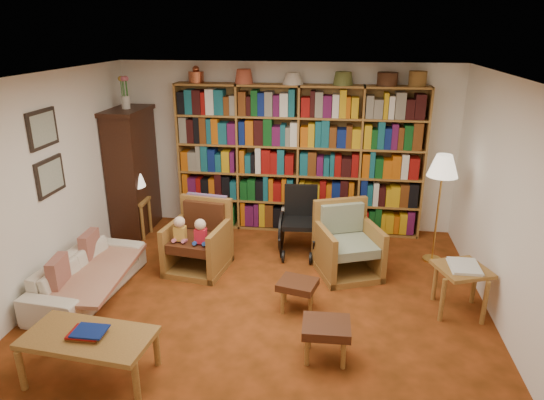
% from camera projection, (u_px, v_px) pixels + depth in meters
% --- Properties ---
extents(floor, '(5.00, 5.00, 0.00)m').
position_uv_depth(floor, '(261.00, 309.00, 5.39)').
color(floor, '#973F17').
rests_on(floor, ground).
extents(ceiling, '(5.00, 5.00, 0.00)m').
position_uv_depth(ceiling, '(259.00, 79.00, 4.55)').
color(ceiling, silver).
rests_on(ceiling, wall_back).
extents(wall_back, '(5.00, 0.00, 5.00)m').
position_uv_depth(wall_back, '(286.00, 147.00, 7.30)').
color(wall_back, white).
rests_on(wall_back, floor).
extents(wall_front, '(5.00, 0.00, 5.00)m').
position_uv_depth(wall_front, '(186.00, 360.00, 2.64)').
color(wall_front, white).
rests_on(wall_front, floor).
extents(wall_left, '(0.00, 5.00, 5.00)m').
position_uv_depth(wall_left, '(34.00, 193.00, 5.30)').
color(wall_left, white).
rests_on(wall_left, floor).
extents(wall_right, '(0.00, 5.00, 5.00)m').
position_uv_depth(wall_right, '(516.00, 216.00, 4.65)').
color(wall_right, white).
rests_on(wall_right, floor).
extents(bookshelf, '(3.60, 0.30, 2.42)m').
position_uv_depth(bookshelf, '(298.00, 156.00, 7.15)').
color(bookshelf, '#A57533').
rests_on(bookshelf, floor).
extents(curio_cabinet, '(0.50, 0.95, 2.40)m').
position_uv_depth(curio_cabinet, '(132.00, 170.00, 7.23)').
color(curio_cabinet, '#33180D').
rests_on(curio_cabinet, floor).
extents(framed_pictures, '(0.03, 0.52, 0.97)m').
position_uv_depth(framed_pictures, '(46.00, 153.00, 5.45)').
color(framed_pictures, black).
rests_on(framed_pictures, wall_left).
extents(sofa, '(1.69, 0.78, 0.48)m').
position_uv_depth(sofa, '(88.00, 275.00, 5.64)').
color(sofa, beige).
rests_on(sofa, floor).
extents(sofa_throw, '(0.90, 1.56, 0.04)m').
position_uv_depth(sofa_throw, '(91.00, 271.00, 5.61)').
color(sofa_throw, beige).
rests_on(sofa_throw, sofa).
extents(cushion_left, '(0.12, 0.36, 0.35)m').
position_uv_depth(cushion_left, '(90.00, 245.00, 5.91)').
color(cushion_left, maroon).
rests_on(cushion_left, sofa).
extents(cushion_right, '(0.16, 0.37, 0.36)m').
position_uv_depth(cushion_right, '(58.00, 272.00, 5.26)').
color(cushion_right, maroon).
rests_on(cushion_right, sofa).
extents(side_table_lamp, '(0.39, 0.39, 0.57)m').
position_uv_depth(side_table_lamp, '(136.00, 210.00, 7.16)').
color(side_table_lamp, '#A57533').
rests_on(side_table_lamp, floor).
extents(table_lamp, '(0.36, 0.36, 0.48)m').
position_uv_depth(table_lamp, '(133.00, 179.00, 7.00)').
color(table_lamp, gold).
rests_on(table_lamp, side_table_lamp).
extents(armchair_leather, '(0.81, 0.85, 0.90)m').
position_uv_depth(armchair_leather, '(199.00, 240.00, 6.25)').
color(armchair_leather, '#A57533').
rests_on(armchair_leather, floor).
extents(armchair_sage, '(0.98, 0.98, 0.90)m').
position_uv_depth(armchair_sage, '(348.00, 246.00, 6.15)').
color(armchair_sage, '#A57533').
rests_on(armchair_sage, floor).
extents(wheelchair, '(0.53, 0.75, 0.93)m').
position_uv_depth(wheelchair, '(300.00, 223.00, 6.65)').
color(wheelchair, black).
rests_on(wheelchair, floor).
extents(floor_lamp, '(0.39, 0.39, 1.46)m').
position_uv_depth(floor_lamp, '(443.00, 170.00, 6.10)').
color(floor_lamp, gold).
rests_on(floor_lamp, floor).
extents(side_table_papers, '(0.65, 0.65, 0.57)m').
position_uv_depth(side_table_papers, '(461.00, 275.00, 5.20)').
color(side_table_papers, '#A57533').
rests_on(side_table_papers, floor).
extents(footstool_a, '(0.47, 0.43, 0.34)m').
position_uv_depth(footstool_a, '(298.00, 286.00, 5.31)').
color(footstool_a, '#4C2614').
rests_on(footstool_a, floor).
extents(footstool_b, '(0.46, 0.39, 0.38)m').
position_uv_depth(footstool_b, '(326.00, 330.00, 4.50)').
color(footstool_b, '#4C2614').
rests_on(footstool_b, floor).
extents(coffee_table, '(1.17, 0.67, 0.49)m').
position_uv_depth(coffee_table, '(89.00, 340.00, 4.23)').
color(coffee_table, '#A57533').
rests_on(coffee_table, floor).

